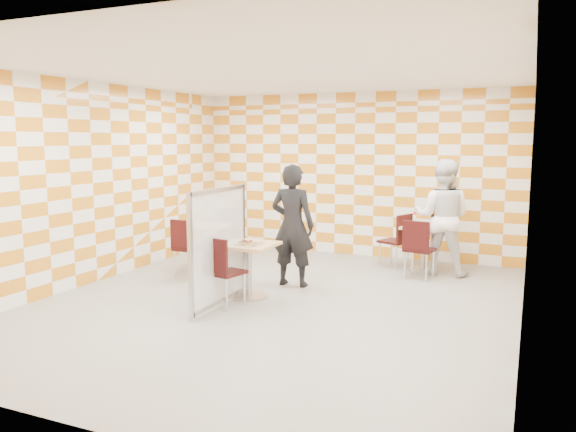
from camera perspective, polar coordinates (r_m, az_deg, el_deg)
The scene contains 15 objects.
room_shell at distance 7.70m, azimuth 0.34°, elevation 2.94°, with size 7.00×7.00×7.00m.
main_table at distance 7.68m, azimuth -4.01°, elevation -4.57°, with size 0.70×0.70×0.75m.
second_table at distance 9.49m, azimuth 13.64°, elevation -2.39°, with size 0.70×0.70×0.75m.
empty_table at distance 9.39m, azimuth -8.36°, elevation -2.36°, with size 0.70×0.70×0.75m.
chair_main_front at distance 7.23m, azimuth -6.87°, elevation -5.12°, with size 0.50×0.51×0.92m.
chair_second_front at distance 8.86m, azimuth 13.05°, elevation -2.86°, with size 0.48×0.49×0.92m.
chair_second_side at distance 9.52m, azimuth 11.20°, elevation -2.07°, with size 0.56×0.55×0.92m.
chair_empty_near at distance 8.88m, azimuth -10.26°, elevation -2.76°, with size 0.42×0.43×0.92m.
chair_empty_far at distance 10.03m, azimuth -6.14°, elevation -1.46°, with size 0.52×0.53×0.92m.
partition at distance 7.22m, azimuth -7.05°, elevation -3.14°, with size 0.08×1.38×1.55m.
man_dark at distance 8.22m, azimuth 0.46°, elevation -0.96°, with size 0.66×0.43×1.80m, color black.
man_white at distance 9.26m, azimuth 15.41°, elevation -0.11°, with size 0.90×0.70×1.84m, color white.
pizza_on_foil at distance 7.62m, azimuth -4.09°, elevation -2.70°, with size 0.40×0.40×0.04m.
sport_bottle at distance 9.55m, azimuth 12.72°, elevation -0.30°, with size 0.06×0.06×0.20m.
soda_bottle at distance 9.43m, azimuth 14.52°, elevation -0.37°, with size 0.07×0.07×0.23m.
Camera 1 is at (3.03, -6.51, 2.16)m, focal length 35.00 mm.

